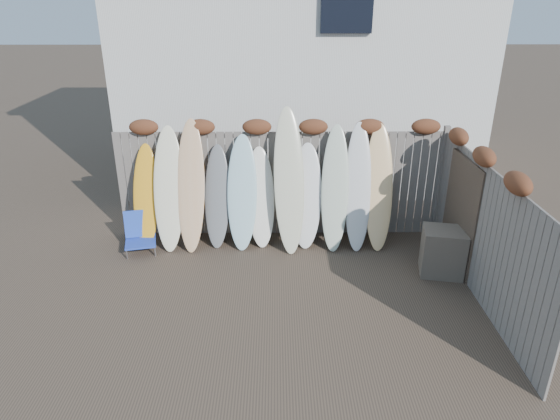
{
  "coord_description": "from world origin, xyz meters",
  "views": [
    {
      "loc": [
        -0.06,
        -6.31,
        4.29
      ],
      "look_at": [
        0.0,
        1.2,
        1.0
      ],
      "focal_mm": 32.0,
      "sensor_mm": 36.0,
      "label": 1
    }
  ],
  "objects_px": {
    "wooden_crate": "(443,252)",
    "lattice_panel": "(461,215)",
    "surfboard_0": "(146,197)",
    "beach_chair": "(140,233)"
  },
  "relations": [
    {
      "from": "beach_chair",
      "to": "wooden_crate",
      "type": "distance_m",
      "value": 5.24
    },
    {
      "from": "beach_chair",
      "to": "lattice_panel",
      "type": "bearing_deg",
      "value": -6.3
    },
    {
      "from": "lattice_panel",
      "to": "surfboard_0",
      "type": "height_order",
      "value": "lattice_panel"
    },
    {
      "from": "wooden_crate",
      "to": "lattice_panel",
      "type": "bearing_deg",
      "value": 40.75
    },
    {
      "from": "wooden_crate",
      "to": "surfboard_0",
      "type": "xyz_separation_m",
      "value": [
        -5.07,
        1.15,
        0.52
      ]
    },
    {
      "from": "lattice_panel",
      "to": "surfboard_0",
      "type": "xyz_separation_m",
      "value": [
        -5.37,
        0.9,
        -0.03
      ]
    },
    {
      "from": "wooden_crate",
      "to": "surfboard_0",
      "type": "height_order",
      "value": "surfboard_0"
    },
    {
      "from": "surfboard_0",
      "to": "wooden_crate",
      "type": "bearing_deg",
      "value": -8.9
    },
    {
      "from": "lattice_panel",
      "to": "surfboard_0",
      "type": "relative_size",
      "value": 0.99
    },
    {
      "from": "beach_chair",
      "to": "lattice_panel",
      "type": "distance_m",
      "value": 5.54
    }
  ]
}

